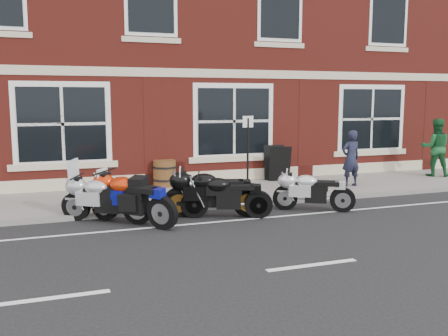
{
  "coord_description": "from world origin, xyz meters",
  "views": [
    {
      "loc": [
        -3.94,
        -9.79,
        2.66
      ],
      "look_at": [
        0.14,
        1.6,
        0.97
      ],
      "focal_mm": 40.0,
      "sensor_mm": 36.0,
      "label": 1
    }
  ],
  "objects_px": {
    "moto_touring_silver": "(104,197)",
    "a_board_sign": "(277,163)",
    "parking_sign": "(248,150)",
    "moto_sport_black": "(211,191)",
    "moto_naked_black": "(225,195)",
    "pedestrian_left": "(351,158)",
    "pedestrian_right": "(436,147)",
    "barrel_planter": "(165,173)",
    "moto_sport_silver": "(312,190)",
    "moto_sport_red": "(131,197)"
  },
  "relations": [
    {
      "from": "moto_touring_silver",
      "to": "a_board_sign",
      "type": "height_order",
      "value": "moto_touring_silver"
    },
    {
      "from": "a_board_sign",
      "to": "parking_sign",
      "type": "distance_m",
      "value": 2.68
    },
    {
      "from": "moto_sport_black",
      "to": "a_board_sign",
      "type": "xyz_separation_m",
      "value": [
        3.27,
        3.38,
        0.09
      ]
    },
    {
      "from": "a_board_sign",
      "to": "parking_sign",
      "type": "xyz_separation_m",
      "value": [
        -1.77,
        -1.9,
        0.66
      ]
    },
    {
      "from": "moto_naked_black",
      "to": "moto_touring_silver",
      "type": "bearing_deg",
      "value": 99.85
    },
    {
      "from": "pedestrian_left",
      "to": "pedestrian_right",
      "type": "distance_m",
      "value": 3.79
    },
    {
      "from": "pedestrian_right",
      "to": "parking_sign",
      "type": "xyz_separation_m",
      "value": [
        -7.09,
        -1.01,
        0.26
      ]
    },
    {
      "from": "parking_sign",
      "to": "a_board_sign",
      "type": "bearing_deg",
      "value": 43.77
    },
    {
      "from": "moto_touring_silver",
      "to": "pedestrian_left",
      "type": "bearing_deg",
      "value": -46.46
    },
    {
      "from": "moto_sport_black",
      "to": "barrel_planter",
      "type": "xyz_separation_m",
      "value": [
        -0.25,
        3.58,
        -0.08
      ]
    },
    {
      "from": "moto_sport_silver",
      "to": "a_board_sign",
      "type": "bearing_deg",
      "value": 16.92
    },
    {
      "from": "moto_touring_silver",
      "to": "barrel_planter",
      "type": "distance_m",
      "value": 3.87
    },
    {
      "from": "moto_sport_black",
      "to": "pedestrian_right",
      "type": "height_order",
      "value": "pedestrian_right"
    },
    {
      "from": "moto_touring_silver",
      "to": "moto_sport_black",
      "type": "xyz_separation_m",
      "value": [
        2.33,
        -0.31,
        0.02
      ]
    },
    {
      "from": "moto_naked_black",
      "to": "pedestrian_right",
      "type": "xyz_separation_m",
      "value": [
        8.34,
        2.71,
        0.53
      ]
    },
    {
      "from": "moto_sport_black",
      "to": "barrel_planter",
      "type": "height_order",
      "value": "moto_sport_black"
    },
    {
      "from": "moto_sport_black",
      "to": "parking_sign",
      "type": "xyz_separation_m",
      "value": [
        1.5,
        1.48,
        0.75
      ]
    },
    {
      "from": "moto_sport_red",
      "to": "moto_sport_silver",
      "type": "bearing_deg",
      "value": -42.09
    },
    {
      "from": "moto_sport_black",
      "to": "parking_sign",
      "type": "relative_size",
      "value": 1.05
    },
    {
      "from": "moto_sport_red",
      "to": "pedestrian_left",
      "type": "relative_size",
      "value": 1.13
    },
    {
      "from": "a_board_sign",
      "to": "parking_sign",
      "type": "bearing_deg",
      "value": -119.85
    },
    {
      "from": "moto_sport_silver",
      "to": "pedestrian_left",
      "type": "relative_size",
      "value": 1.07
    },
    {
      "from": "moto_sport_silver",
      "to": "pedestrian_right",
      "type": "relative_size",
      "value": 0.92
    },
    {
      "from": "moto_sport_silver",
      "to": "barrel_planter",
      "type": "relative_size",
      "value": 2.28
    },
    {
      "from": "moto_touring_silver",
      "to": "parking_sign",
      "type": "relative_size",
      "value": 0.88
    },
    {
      "from": "moto_sport_black",
      "to": "moto_sport_silver",
      "type": "distance_m",
      "value": 2.46
    },
    {
      "from": "moto_touring_silver",
      "to": "barrel_planter",
      "type": "bearing_deg",
      "value": -0.58
    },
    {
      "from": "pedestrian_right",
      "to": "parking_sign",
      "type": "distance_m",
      "value": 7.16
    },
    {
      "from": "pedestrian_left",
      "to": "barrel_planter",
      "type": "xyz_separation_m",
      "value": [
        -5.11,
        1.79,
        -0.43
      ]
    },
    {
      "from": "parking_sign",
      "to": "barrel_planter",
      "type": "bearing_deg",
      "value": 126.53
    },
    {
      "from": "moto_touring_silver",
      "to": "barrel_planter",
      "type": "xyz_separation_m",
      "value": [
        2.08,
        3.27,
        -0.05
      ]
    },
    {
      "from": "moto_sport_red",
      "to": "barrel_planter",
      "type": "xyz_separation_m",
      "value": [
        1.56,
        3.66,
        -0.09
      ]
    },
    {
      "from": "moto_sport_red",
      "to": "moto_sport_silver",
      "type": "xyz_separation_m",
      "value": [
        4.26,
        -0.15,
        -0.09
      ]
    },
    {
      "from": "moto_sport_silver",
      "to": "moto_naked_black",
      "type": "height_order",
      "value": "moto_naked_black"
    },
    {
      "from": "moto_naked_black",
      "to": "a_board_sign",
      "type": "relative_size",
      "value": 1.79
    },
    {
      "from": "a_board_sign",
      "to": "barrel_planter",
      "type": "bearing_deg",
      "value": -170.07
    },
    {
      "from": "moto_sport_red",
      "to": "moto_sport_silver",
      "type": "relative_size",
      "value": 1.06
    },
    {
      "from": "moto_sport_red",
      "to": "pedestrian_right",
      "type": "xyz_separation_m",
      "value": [
        10.39,
        2.58,
        0.47
      ]
    },
    {
      "from": "moto_sport_red",
      "to": "pedestrian_right",
      "type": "relative_size",
      "value": 0.97
    },
    {
      "from": "parking_sign",
      "to": "moto_sport_black",
      "type": "bearing_deg",
      "value": -138.59
    },
    {
      "from": "moto_sport_red",
      "to": "pedestrian_left",
      "type": "distance_m",
      "value": 6.94
    },
    {
      "from": "pedestrian_right",
      "to": "moto_naked_black",
      "type": "bearing_deg",
      "value": 48.69
    },
    {
      "from": "a_board_sign",
      "to": "moto_sport_black",
      "type": "bearing_deg",
      "value": -120.91
    },
    {
      "from": "moto_sport_red",
      "to": "a_board_sign",
      "type": "bearing_deg",
      "value": -5.75
    },
    {
      "from": "moto_sport_black",
      "to": "pedestrian_left",
      "type": "bearing_deg",
      "value": -53.08
    },
    {
      "from": "moto_sport_red",
      "to": "moto_naked_black",
      "type": "distance_m",
      "value": 2.06
    },
    {
      "from": "barrel_planter",
      "to": "moto_touring_silver",
      "type": "bearing_deg",
      "value": -122.55
    },
    {
      "from": "pedestrian_right",
      "to": "moto_sport_silver",
      "type": "bearing_deg",
      "value": 54.68
    },
    {
      "from": "moto_naked_black",
      "to": "pedestrian_right",
      "type": "height_order",
      "value": "pedestrian_right"
    },
    {
      "from": "parking_sign",
      "to": "moto_sport_red",
      "type": "bearing_deg",
      "value": -157.95
    }
  ]
}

